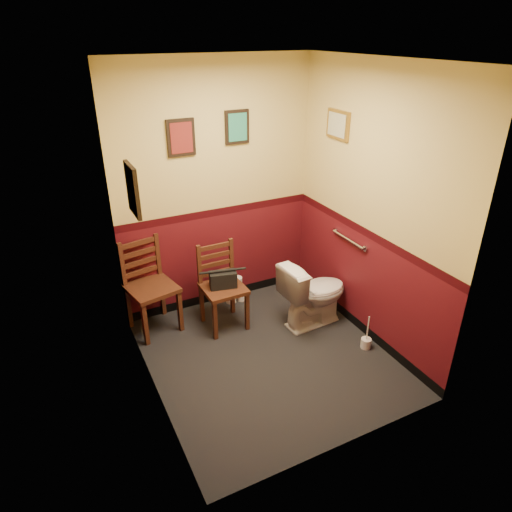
# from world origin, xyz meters

# --- Properties ---
(floor) EXTENTS (2.20, 2.40, 0.00)m
(floor) POSITION_xyz_m (0.00, 0.00, 0.00)
(floor) COLOR black
(floor) RESTS_ON ground
(ceiling) EXTENTS (2.20, 2.40, 0.00)m
(ceiling) POSITION_xyz_m (0.00, 0.00, 2.70)
(ceiling) COLOR silver
(ceiling) RESTS_ON ground
(wall_back) EXTENTS (2.20, 0.00, 2.70)m
(wall_back) POSITION_xyz_m (0.00, 1.20, 1.35)
(wall_back) COLOR #500E16
(wall_back) RESTS_ON ground
(wall_front) EXTENTS (2.20, 0.00, 2.70)m
(wall_front) POSITION_xyz_m (0.00, -1.20, 1.35)
(wall_front) COLOR #500E16
(wall_front) RESTS_ON ground
(wall_left) EXTENTS (0.00, 2.40, 2.70)m
(wall_left) POSITION_xyz_m (-1.10, 0.00, 1.35)
(wall_left) COLOR #500E16
(wall_left) RESTS_ON ground
(wall_right) EXTENTS (0.00, 2.40, 2.70)m
(wall_right) POSITION_xyz_m (1.10, 0.00, 1.35)
(wall_right) COLOR #500E16
(wall_right) RESTS_ON ground
(grab_bar) EXTENTS (0.05, 0.56, 0.06)m
(grab_bar) POSITION_xyz_m (1.07, 0.25, 0.95)
(grab_bar) COLOR silver
(grab_bar) RESTS_ON wall_right
(framed_print_back_a) EXTENTS (0.28, 0.04, 0.36)m
(framed_print_back_a) POSITION_xyz_m (-0.35, 1.18, 1.95)
(framed_print_back_a) COLOR black
(framed_print_back_a) RESTS_ON wall_back
(framed_print_back_b) EXTENTS (0.26, 0.04, 0.34)m
(framed_print_back_b) POSITION_xyz_m (0.25, 1.18, 2.00)
(framed_print_back_b) COLOR black
(framed_print_back_b) RESTS_ON wall_back
(framed_print_left) EXTENTS (0.04, 0.30, 0.38)m
(framed_print_left) POSITION_xyz_m (-1.08, 0.10, 1.85)
(framed_print_left) COLOR black
(framed_print_left) RESTS_ON wall_left
(framed_print_right) EXTENTS (0.04, 0.34, 0.28)m
(framed_print_right) POSITION_xyz_m (1.08, 0.60, 2.05)
(framed_print_right) COLOR olive
(framed_print_right) RESTS_ON wall_right
(toilet) EXTENTS (0.77, 0.47, 0.73)m
(toilet) POSITION_xyz_m (0.72, 0.30, 0.37)
(toilet) COLOR white
(toilet) RESTS_ON floor
(toilet_brush) EXTENTS (0.10, 0.10, 0.37)m
(toilet_brush) POSITION_xyz_m (0.96, -0.32, 0.06)
(toilet_brush) COLOR silver
(toilet_brush) RESTS_ON floor
(chair_left) EXTENTS (0.55, 0.55, 0.99)m
(chair_left) POSITION_xyz_m (-0.86, 1.01, 0.50)
(chair_left) COLOR #5B2E1B
(chair_left) RESTS_ON floor
(chair_right) EXTENTS (0.44, 0.44, 0.92)m
(chair_right) POSITION_xyz_m (-0.16, 0.73, 0.46)
(chair_right) COLOR #5B2E1B
(chair_right) RESTS_ON floor
(handbag) EXTENTS (0.30, 0.19, 0.20)m
(handbag) POSITION_xyz_m (-0.16, 0.69, 0.57)
(handbag) COLOR black
(handbag) RESTS_ON chair_right
(tp_stack) EXTENTS (0.25, 0.15, 0.33)m
(tp_stack) POSITION_xyz_m (0.15, 1.07, 0.14)
(tp_stack) COLOR silver
(tp_stack) RESTS_ON floor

